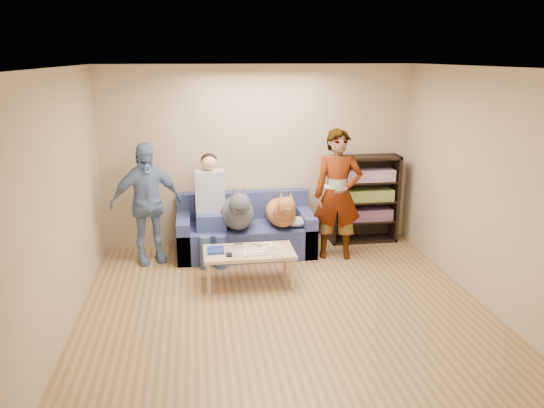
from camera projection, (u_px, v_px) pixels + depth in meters
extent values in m
plane|color=olive|center=(288.00, 320.00, 5.63)|extent=(5.00, 5.00, 0.00)
plane|color=white|center=(291.00, 68.00, 4.92)|extent=(5.00, 5.00, 0.00)
plane|color=tan|center=(259.00, 157.00, 7.66)|extent=(4.50, 0.00, 4.50)
plane|color=tan|center=(370.00, 324.00, 2.89)|extent=(4.50, 0.00, 4.50)
plane|color=tan|center=(53.00, 212.00, 4.96)|extent=(0.00, 5.00, 5.00)
plane|color=tan|center=(499.00, 194.00, 5.59)|extent=(0.00, 5.00, 5.00)
ellipsoid|color=#A7A7AC|center=(296.00, 222.00, 7.35)|extent=(0.36, 0.30, 0.12)
imported|color=gray|center=(338.00, 195.00, 7.18)|extent=(0.72, 0.54, 1.78)
imported|color=#7A95C4|center=(146.00, 203.00, 7.03)|extent=(1.04, 0.68, 1.64)
cube|color=white|center=(327.00, 187.00, 6.91)|extent=(0.06, 0.13, 0.03)
cube|color=navy|center=(216.00, 250.00, 6.43)|extent=(0.20, 0.26, 0.03)
cube|color=silver|center=(254.00, 253.00, 6.36)|extent=(0.26, 0.20, 0.02)
cube|color=beige|center=(256.00, 251.00, 6.38)|extent=(0.22, 0.17, 0.01)
cube|color=silver|center=(238.00, 246.00, 6.54)|extent=(0.11, 0.06, 0.05)
cube|color=white|center=(270.00, 246.00, 6.58)|extent=(0.04, 0.13, 0.03)
cube|color=white|center=(278.00, 247.00, 6.51)|extent=(0.09, 0.06, 0.03)
cylinder|color=white|center=(265.00, 250.00, 6.45)|extent=(0.07, 0.07, 0.02)
cylinder|color=white|center=(265.00, 247.00, 6.53)|extent=(0.07, 0.07, 0.02)
cylinder|color=#BF6A1A|center=(249.00, 255.00, 6.29)|extent=(0.13, 0.06, 0.01)
cylinder|color=black|center=(257.00, 245.00, 6.63)|extent=(0.13, 0.08, 0.01)
cube|color=black|center=(229.00, 255.00, 6.30)|extent=(0.07, 0.12, 0.02)
cube|color=#515B93|center=(246.00, 239.00, 7.49)|extent=(1.90, 0.85, 0.42)
cube|color=#515B93|center=(243.00, 205.00, 7.70)|extent=(1.90, 0.18, 0.40)
cube|color=#515B93|center=(184.00, 236.00, 7.35)|extent=(0.18, 0.85, 0.58)
cube|color=#515B93|center=(305.00, 231.00, 7.59)|extent=(0.18, 0.85, 0.58)
cube|color=#3B4583|center=(211.00, 221.00, 7.26)|extent=(0.40, 0.38, 0.22)
cylinder|color=#426292|center=(205.00, 254.00, 6.93)|extent=(0.14, 0.14, 0.47)
cylinder|color=#435D94|center=(221.00, 253.00, 6.96)|extent=(0.14, 0.14, 0.47)
cube|color=silver|center=(210.00, 191.00, 7.25)|extent=(0.40, 0.24, 0.58)
sphere|color=#DAA783|center=(209.00, 162.00, 7.14)|extent=(0.21, 0.21, 0.21)
ellipsoid|color=black|center=(209.00, 160.00, 7.16)|extent=(0.22, 0.22, 0.19)
ellipsoid|color=#4D5058|center=(237.00, 212.00, 7.31)|extent=(0.46, 0.97, 0.40)
sphere|color=#53555E|center=(239.00, 213.00, 6.98)|extent=(0.35, 0.35, 0.35)
sphere|color=#46494F|center=(240.00, 204.00, 6.77)|extent=(0.28, 0.28, 0.28)
cube|color=black|center=(241.00, 210.00, 6.66)|extent=(0.09, 0.13, 0.08)
cone|color=#4B4E55|center=(234.00, 193.00, 6.74)|extent=(0.09, 0.09, 0.13)
cone|color=#4E5359|center=(245.00, 192.00, 6.76)|extent=(0.09, 0.09, 0.13)
cylinder|color=#4F525A|center=(235.00, 207.00, 7.73)|extent=(0.05, 0.32, 0.19)
ellipsoid|color=#B76D38|center=(280.00, 212.00, 7.41)|extent=(0.40, 0.84, 0.35)
sphere|color=#AD6135|center=(284.00, 213.00, 7.10)|extent=(0.30, 0.30, 0.30)
sphere|color=#AB7534|center=(286.00, 206.00, 6.91)|extent=(0.25, 0.25, 0.25)
cube|color=brown|center=(288.00, 211.00, 6.81)|extent=(0.08, 0.12, 0.07)
cone|color=#C0893A|center=(281.00, 196.00, 6.89)|extent=(0.08, 0.08, 0.12)
cone|color=#A97333|center=(291.00, 196.00, 6.90)|extent=(0.08, 0.08, 0.12)
cylinder|color=#BE5E3A|center=(276.00, 207.00, 7.79)|extent=(0.05, 0.27, 0.16)
cube|color=#D6AA84|center=(249.00, 252.00, 6.45)|extent=(1.10, 0.60, 0.04)
cylinder|color=tan|center=(209.00, 279.00, 6.20)|extent=(0.05, 0.05, 0.38)
cylinder|color=tan|center=(293.00, 274.00, 6.34)|extent=(0.05, 0.05, 0.38)
cylinder|color=tan|center=(208.00, 263.00, 6.68)|extent=(0.05, 0.05, 0.38)
cylinder|color=tan|center=(286.00, 259.00, 6.82)|extent=(0.05, 0.05, 0.38)
cube|color=black|center=(333.00, 200.00, 7.81)|extent=(0.04, 0.34, 1.30)
cube|color=black|center=(395.00, 198.00, 7.95)|extent=(0.04, 0.34, 1.30)
cube|color=black|center=(366.00, 157.00, 7.71)|extent=(1.00, 0.34, 0.04)
cube|color=black|center=(362.00, 239.00, 8.05)|extent=(1.00, 0.34, 0.04)
cube|color=black|center=(361.00, 196.00, 8.03)|extent=(1.00, 0.02, 1.30)
cube|color=black|center=(363.00, 220.00, 7.97)|extent=(0.94, 0.32, 0.03)
cube|color=black|center=(364.00, 201.00, 7.89)|extent=(0.94, 0.32, 0.02)
cube|color=black|center=(365.00, 181.00, 7.80)|extent=(0.94, 0.32, 0.02)
cube|color=#B23333|center=(364.00, 214.00, 7.92)|extent=(0.84, 0.24, 0.17)
cube|color=gold|center=(365.00, 195.00, 7.84)|extent=(0.84, 0.24, 0.17)
cube|color=#994C99|center=(366.00, 175.00, 7.76)|extent=(0.84, 0.24, 0.17)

